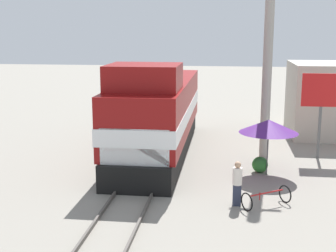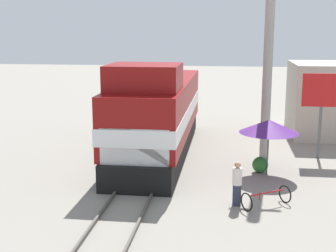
% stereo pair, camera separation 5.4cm
% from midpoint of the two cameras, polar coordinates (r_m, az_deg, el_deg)
% --- Properties ---
extents(ground_plane, '(120.00, 120.00, 0.00)m').
position_cam_midpoint_polar(ground_plane, '(20.51, -2.84, -5.96)').
color(ground_plane, gray).
extents(rail_near, '(0.08, 28.11, 0.15)m').
position_cam_midpoint_polar(rail_near, '(20.62, -4.81, -5.67)').
color(rail_near, '#4C4742').
rests_on(rail_near, ground_plane).
extents(rail_far, '(0.08, 28.11, 0.15)m').
position_cam_midpoint_polar(rail_far, '(20.38, -0.84, -5.84)').
color(rail_far, '#4C4742').
rests_on(rail_far, ground_plane).
extents(locomotive, '(3.21, 12.67, 4.80)m').
position_cam_midpoint_polar(locomotive, '(23.21, -1.44, 1.33)').
color(locomotive, black).
rests_on(locomotive, ground_plane).
extents(utility_pole, '(1.80, 0.45, 10.94)m').
position_cam_midpoint_polar(utility_pole, '(22.88, 12.06, 9.71)').
color(utility_pole, '#9E998E').
rests_on(utility_pole, ground_plane).
extents(vendor_umbrella, '(2.53, 2.53, 2.44)m').
position_cam_midpoint_polar(vendor_umbrella, '(20.44, 12.09, -0.02)').
color(vendor_umbrella, '#4C4C4C').
rests_on(vendor_umbrella, ground_plane).
extents(billboard_sign, '(1.89, 0.12, 4.16)m').
position_cam_midpoint_polar(billboard_sign, '(23.58, 18.15, 3.51)').
color(billboard_sign, '#595959').
rests_on(billboard_sign, ground_plane).
extents(shrub_cluster, '(0.71, 0.71, 0.71)m').
position_cam_midpoint_polar(shrub_cluster, '(21.12, 11.08, -4.64)').
color(shrub_cluster, '#2D722D').
rests_on(shrub_cluster, ground_plane).
extents(person_bystander, '(0.34, 0.34, 1.64)m').
position_cam_midpoint_polar(person_bystander, '(16.98, 8.35, -6.77)').
color(person_bystander, '#2D3347').
rests_on(person_bystander, ground_plane).
extents(bicycle, '(1.84, 1.56, 0.66)m').
position_cam_midpoint_polar(bicycle, '(17.22, 11.80, -8.54)').
color(bicycle, black).
rests_on(bicycle, ground_plane).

